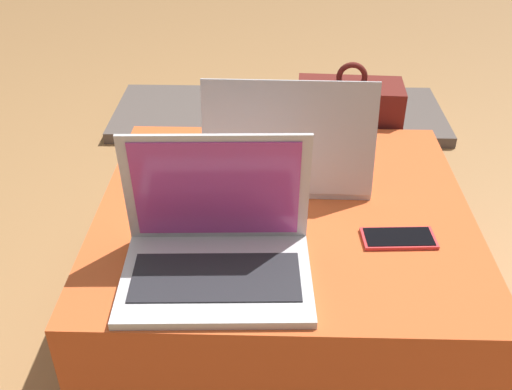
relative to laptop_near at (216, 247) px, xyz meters
name	(u,v)px	position (x,y,z in m)	size (l,w,h in m)	color
ground_plane	(280,331)	(0.13, 0.22, -0.45)	(14.00, 14.00, 0.00)	#9E7042
ottoman	(282,273)	(0.13, 0.22, -0.25)	(0.83, 0.77, 0.39)	maroon
laptop_near	(216,247)	(0.00, 0.00, 0.00)	(0.37, 0.26, 0.26)	silver
laptop_far	(288,157)	(0.14, 0.34, 0.00)	(0.38, 0.27, 0.27)	#B7B7BC
cell_phone	(399,238)	(0.37, 0.10, -0.05)	(0.15, 0.08, 0.01)	red
backpack	(344,160)	(0.32, 0.71, -0.21)	(0.30, 0.20, 0.55)	#5B1E19
fireplace_hearth	(278,114)	(0.13, 1.46, -0.42)	(1.40, 0.50, 0.04)	#564C47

